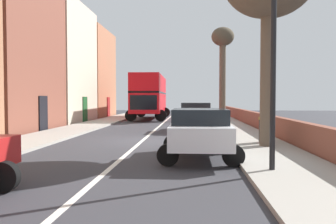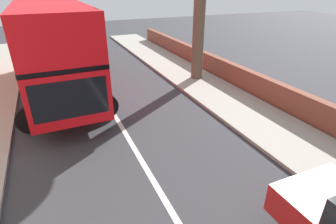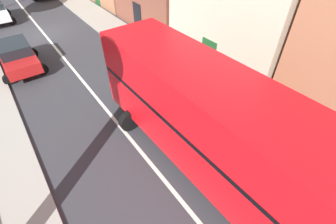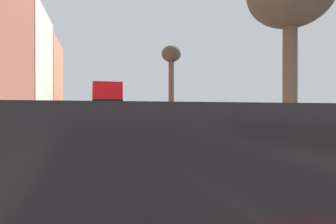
% 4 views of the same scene
% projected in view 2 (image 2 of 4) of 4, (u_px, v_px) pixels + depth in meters
% --- Properties ---
extents(double_decker_bus, '(3.69, 10.16, 4.06)m').
position_uv_depth(double_decker_bus, '(53.00, 43.00, 11.74)').
color(double_decker_bus, red).
rests_on(double_decker_bus, ground).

